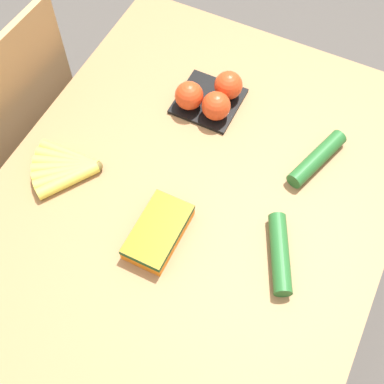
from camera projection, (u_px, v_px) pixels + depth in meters
name	position (u px, v px, depth m)	size (l,w,h in m)	color
ground_plane	(192.00, 295.00, 1.96)	(12.00, 12.00, 0.00)	#4C4742
dining_table	(192.00, 215.00, 1.42)	(1.25, 0.97, 0.72)	#9E7044
chair	(12.00, 127.00, 1.74)	(0.44, 0.42, 0.93)	tan
banana_bunch	(67.00, 168.00, 1.37)	(0.16, 0.18, 0.03)	brown
tomato_pack	(211.00, 96.00, 1.45)	(0.17, 0.17, 0.09)	black
carrot_bag	(158.00, 231.00, 1.27)	(0.19, 0.10, 0.04)	orange
cucumber_near	(280.00, 254.00, 1.24)	(0.20, 0.12, 0.04)	#236028
cucumber_far	(317.00, 159.00, 1.37)	(0.20, 0.10, 0.04)	#236028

